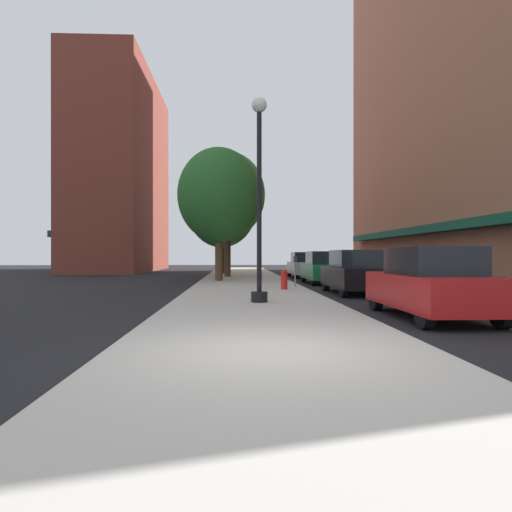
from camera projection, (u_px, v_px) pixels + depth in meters
name	position (u px, v px, depth m)	size (l,w,h in m)	color
ground_plane	(320.00, 283.00, 24.82)	(90.00, 90.00, 0.00)	black
sidewalk_slab	(245.00, 281.00, 25.63)	(4.80, 50.00, 0.12)	#B7B2A8
building_right_brick	(481.00, 47.00, 29.29)	(6.80, 40.00, 29.25)	#9E6047
building_far_background	(122.00, 176.00, 43.10)	(6.80, 18.00, 17.74)	brown
lamppost	(259.00, 195.00, 13.37)	(0.48, 0.48, 5.90)	black
fire_hydrant	(284.00, 279.00, 18.33)	(0.33, 0.26, 0.79)	red
parking_meter_near	(295.00, 267.00, 19.96)	(0.14, 0.09, 1.31)	slate
tree_near	(227.00, 195.00, 29.13)	(4.72, 4.72, 7.85)	#422D1E
tree_mid	(219.00, 195.00, 24.58)	(4.36, 4.36, 7.05)	#4C3823
tree_far	(222.00, 207.00, 34.20)	(5.17, 5.17, 7.86)	#422D1E
car_red	(430.00, 284.00, 10.79)	(1.80, 4.30, 1.66)	black
car_black	(355.00, 273.00, 17.61)	(1.80, 4.30, 1.66)	black
car_green	(323.00, 268.00, 23.81)	(1.80, 4.30, 1.66)	black
car_silver	(304.00, 265.00, 30.37)	(1.80, 4.30, 1.66)	black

